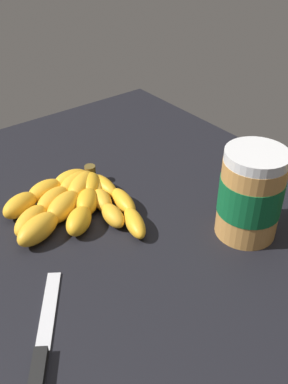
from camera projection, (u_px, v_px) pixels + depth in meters
The scene contains 4 objects.
ground_plane at pixel (152, 241), 69.31cm from camera, with size 97.05×69.18×3.96cm, color black.
banana_bunch at pixel (73, 201), 72.01cm from camera, with size 22.11×20.85×3.80cm.
peanut_butter_jar at pixel (251, 194), 64.21cm from camera, with size 9.52×9.52×14.34cm.
butter_knife at pixel (43, 343), 50.94cm from camera, with size 17.07×12.49×1.20cm.
Camera 1 is at (40.54, -33.00, 44.22)cm, focal length 40.59 mm.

